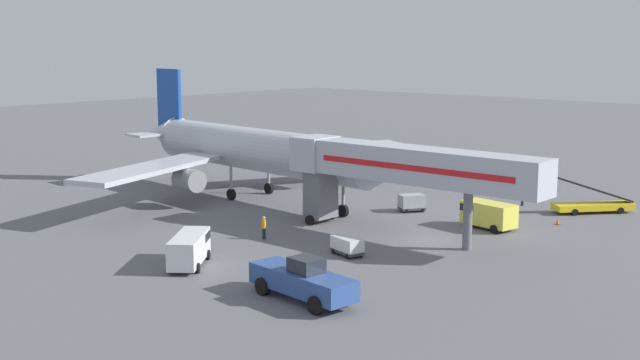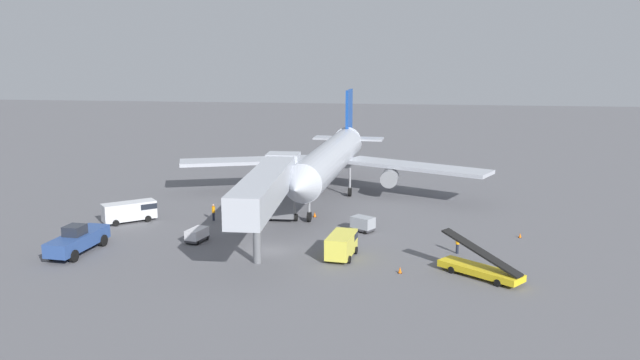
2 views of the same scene
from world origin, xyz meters
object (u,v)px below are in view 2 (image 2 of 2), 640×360
(pushback_tug, at_px, (78,240))
(baggage_cart_rear_right, at_px, (363,223))
(service_van_near_left, at_px, (131,211))
(safety_cone_bravo, at_px, (520,235))
(jet_bridge, at_px, (269,186))
(safety_cone_charlie, at_px, (400,270))
(belt_loader_truck, at_px, (480,268))
(airplane_at_gate, at_px, (331,159))
(ground_crew_worker_foreground, at_px, (213,212))
(safety_cone_alpha, at_px, (315,214))
(service_van_near_center, at_px, (342,244))
(ground_crew_worker_midground, at_px, (457,243))
(baggage_cart_mid_center, at_px, (197,234))

(pushback_tug, bearing_deg, baggage_cart_rear_right, 22.25)
(service_van_near_left, distance_m, safety_cone_bravo, 40.49)
(jet_bridge, height_order, safety_cone_bravo, jet_bridge)
(service_van_near_left, distance_m, safety_cone_charlie, 31.61)
(belt_loader_truck, height_order, safety_cone_charlie, belt_loader_truck)
(service_van_near_left, bearing_deg, safety_cone_bravo, -1.41)
(jet_bridge, height_order, safety_cone_charlie, jet_bridge)
(airplane_at_gate, distance_m, baggage_cart_rear_right, 16.81)
(baggage_cart_rear_right, bearing_deg, pushback_tug, -157.75)
(service_van_near_left, height_order, safety_cone_charlie, service_van_near_left)
(ground_crew_worker_foreground, relative_size, safety_cone_bravo, 3.68)
(baggage_cart_rear_right, xyz_separation_m, safety_cone_charlie, (3.89, -12.26, -0.58))
(safety_cone_alpha, height_order, safety_cone_charlie, safety_cone_alpha)
(service_van_near_center, bearing_deg, airplane_at_gate, 98.64)
(service_van_near_left, xyz_separation_m, ground_crew_worker_foreground, (8.63, 1.63, -0.28))
(belt_loader_truck, distance_m, baggage_cart_rear_right, 16.23)
(service_van_near_center, relative_size, safety_cone_alpha, 7.72)
(ground_crew_worker_midground, bearing_deg, service_van_near_left, 168.50)
(airplane_at_gate, height_order, baggage_cart_mid_center, airplane_at_gate)
(belt_loader_truck, xyz_separation_m, service_van_near_left, (-35.36, 13.13, 0.46))
(pushback_tug, bearing_deg, ground_crew_worker_midground, 6.97)
(jet_bridge, xyz_separation_m, baggage_cart_rear_right, (8.65, 4.77, -4.67))
(service_van_near_center, relative_size, ground_crew_worker_foreground, 2.60)
(ground_crew_worker_foreground, bearing_deg, belt_loader_truck, -28.91)
(airplane_at_gate, height_order, belt_loader_truck, airplane_at_gate)
(ground_crew_worker_foreground, bearing_deg, ground_crew_worker_midground, -18.64)
(airplane_at_gate, distance_m, service_van_near_left, 25.06)
(service_van_near_center, relative_size, baggage_cart_mid_center, 1.72)
(airplane_at_gate, bearing_deg, ground_crew_worker_midground, -57.13)
(belt_loader_truck, bearing_deg, safety_cone_bravo, 67.18)
(service_van_near_center, bearing_deg, jet_bridge, 152.39)
(ground_crew_worker_foreground, bearing_deg, service_van_near_left, -169.30)
(safety_cone_alpha, bearing_deg, safety_cone_charlie, -61.34)
(airplane_at_gate, height_order, pushback_tug, airplane_at_gate)
(service_van_near_left, xyz_separation_m, baggage_cart_rear_right, (24.91, -0.72, -0.39))
(pushback_tug, bearing_deg, service_van_near_left, 87.47)
(baggage_cart_mid_center, height_order, safety_cone_bravo, baggage_cart_mid_center)
(service_van_near_left, xyz_separation_m, baggage_cart_mid_center, (9.24, -6.32, -0.50))
(ground_crew_worker_foreground, bearing_deg, safety_cone_alpha, 14.64)
(service_van_near_left, xyz_separation_m, safety_cone_alpha, (19.29, 4.42, -0.94))
(baggage_cart_rear_right, height_order, ground_crew_worker_foreground, ground_crew_worker_foreground)
(safety_cone_alpha, bearing_deg, service_van_near_center, -72.74)
(safety_cone_bravo, bearing_deg, pushback_tug, -166.12)
(service_van_near_center, xyz_separation_m, safety_cone_charlie, (5.24, -3.68, -0.96))
(belt_loader_truck, distance_m, service_van_near_left, 37.72)
(baggage_cart_mid_center, bearing_deg, safety_cone_charlie, -18.81)
(belt_loader_truck, xyz_separation_m, safety_cone_charlie, (-6.56, 0.15, -0.51))
(service_van_near_center, distance_m, baggage_cart_rear_right, 8.70)
(airplane_at_gate, height_order, ground_crew_worker_midground, airplane_at_gate)
(belt_loader_truck, height_order, safety_cone_bravo, belt_loader_truck)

